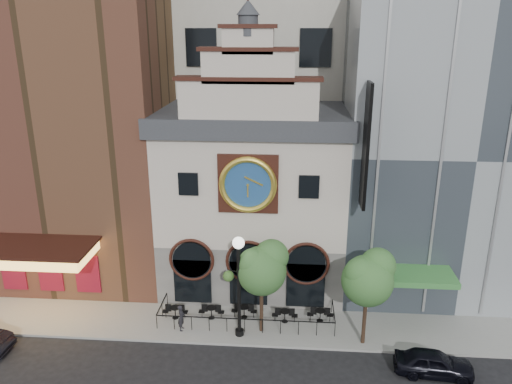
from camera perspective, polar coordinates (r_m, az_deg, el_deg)
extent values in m
plane|color=black|center=(29.89, -1.53, -17.25)|extent=(120.00, 120.00, 0.00)
cube|color=gray|center=(31.90, -1.07, -14.53)|extent=(44.00, 5.00, 0.15)
cube|color=#605E5B|center=(35.68, -0.26, -6.92)|extent=(12.00, 8.00, 4.00)
cube|color=#BAAFA3|center=(33.69, -0.27, 1.56)|extent=(12.00, 8.00, 7.00)
cube|color=#2D3035|center=(32.73, -0.28, 8.45)|extent=(12.60, 8.60, 1.20)
cube|color=black|center=(29.54, -0.91, 0.94)|extent=(3.60, 0.25, 3.60)
cylinder|color=navy|center=(29.41, -0.93, 0.86)|extent=(3.10, 0.12, 3.10)
torus|color=yellow|center=(29.33, -0.95, 0.81)|extent=(3.46, 0.36, 3.46)
cylinder|color=#2D3035|center=(28.65, -0.91, 18.47)|extent=(1.10, 1.10, 1.10)
cone|color=#2D3035|center=(28.66, -0.92, 20.37)|extent=(1.30, 1.30, 0.80)
cube|color=brown|center=(37.83, -20.38, 10.05)|extent=(14.00, 12.00, 25.00)
cube|color=#FFBF59|center=(33.37, -24.12, -6.37)|extent=(7.00, 3.40, 0.70)
cube|color=black|center=(33.19, -24.23, -5.66)|extent=(7.40, 3.80, 0.15)
cube|color=maroon|center=(35.58, -22.44, -8.51)|extent=(5.60, 0.15, 2.60)
cube|color=gray|center=(36.42, 20.94, 5.69)|extent=(14.00, 12.00, 20.00)
cube|color=#3F8C40|center=(31.24, 17.78, -9.11)|extent=(4.50, 2.40, 0.35)
cube|color=black|center=(28.14, 12.45, 5.10)|extent=(0.18, 1.60, 7.00)
cylinder|color=black|center=(32.05, -9.25, -12.90)|extent=(0.68, 0.68, 0.03)
cylinder|color=black|center=(32.24, -9.22, -13.47)|extent=(0.06, 0.06, 0.72)
cylinder|color=black|center=(31.76, -5.13, -13.03)|extent=(0.68, 0.68, 0.03)
cylinder|color=black|center=(31.96, -5.11, -13.60)|extent=(0.06, 0.06, 0.72)
cylinder|color=black|center=(31.72, -1.37, -13.00)|extent=(0.68, 0.68, 0.03)
cylinder|color=black|center=(31.92, -1.36, -13.56)|extent=(0.06, 0.06, 0.72)
cylinder|color=black|center=(31.35, 3.32, -13.44)|extent=(0.68, 0.68, 0.03)
cylinder|color=black|center=(31.55, 3.30, -14.01)|extent=(0.06, 0.06, 0.72)
cylinder|color=black|center=(31.61, 7.36, -13.29)|extent=(0.68, 0.68, 0.03)
cylinder|color=black|center=(31.81, 7.34, -13.85)|extent=(0.06, 0.06, 0.72)
imported|color=black|center=(29.09, 19.65, -17.94)|extent=(4.18, 1.99, 1.38)
imported|color=black|center=(30.88, -8.53, -14.02)|extent=(0.39, 0.60, 1.64)
cylinder|color=black|center=(29.07, -1.95, -11.36)|extent=(0.20, 0.20, 5.69)
cylinder|color=black|center=(30.49, -1.90, -15.72)|extent=(0.50, 0.50, 0.34)
sphere|color=white|center=(27.67, -2.02, -5.83)|extent=(0.68, 0.68, 0.68)
sphere|color=#2C5823|center=(28.96, -3.17, -9.58)|extent=(0.64, 0.64, 0.64)
sphere|color=#2C5823|center=(28.37, -0.74, -10.18)|extent=(0.64, 0.64, 0.64)
cylinder|color=#382619|center=(30.10, 0.63, -13.09)|extent=(0.22, 0.22, 3.09)
sphere|color=#316327|center=(28.90, 0.64, -8.98)|extent=(2.87, 2.87, 2.87)
sphere|color=#316327|center=(28.83, 1.79, -7.35)|extent=(1.99, 1.99, 1.99)
sphere|color=#316327|center=(28.48, -0.28, -8.17)|extent=(1.77, 1.77, 1.77)
cylinder|color=#382619|center=(29.73, 12.28, -13.99)|extent=(0.22, 0.22, 3.10)
sphere|color=#326829|center=(28.52, 12.62, -9.86)|extent=(2.88, 2.88, 2.88)
sphere|color=#326829|center=(28.55, 13.75, -8.17)|extent=(1.99, 1.99, 1.99)
sphere|color=#326829|center=(28.01, 11.85, -9.07)|extent=(1.77, 1.77, 1.77)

